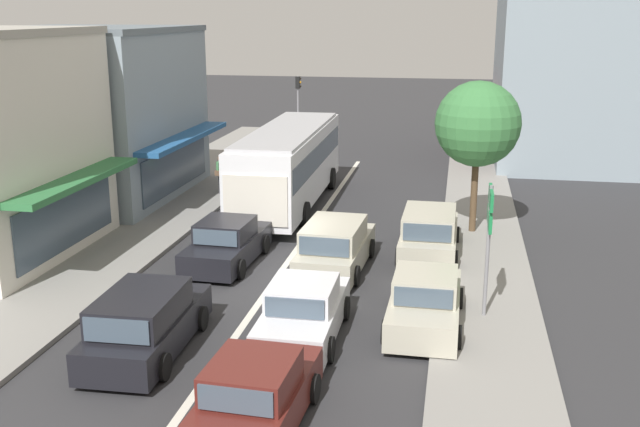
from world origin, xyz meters
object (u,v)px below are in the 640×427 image
(directional_road_sign, at_px, (490,220))
(city_bus, at_px, (289,161))
(pedestrian_with_handbag_near, at_px, (221,172))
(wagon_queue_gap_filler, at_px, (145,323))
(sedan_queue_far_back, at_px, (227,244))
(traffic_light_downstreet, at_px, (298,100))
(sedan_behind_bus_near, at_px, (303,312))
(street_tree_right, at_px, (478,124))
(wagon_adjacent_lane_trail, at_px, (335,247))
(sedan_adjacent_lane_lead, at_px, (254,399))
(parked_wagon_kerb_second, at_px, (429,234))
(parked_sedan_kerb_front, at_px, (425,302))

(directional_road_sign, bearing_deg, city_bus, 125.78)
(pedestrian_with_handbag_near, bearing_deg, wagon_queue_gap_filler, -78.62)
(sedan_queue_far_back, xyz_separation_m, traffic_light_downstreet, (-2.10, 20.51, 2.19))
(sedan_behind_bus_near, height_order, traffic_light_downstreet, traffic_light_downstreet)
(sedan_behind_bus_near, distance_m, wagon_queue_gap_filler, 3.78)
(street_tree_right, bearing_deg, wagon_adjacent_lane_trail, -131.63)
(sedan_behind_bus_near, bearing_deg, sedan_queue_far_back, 125.26)
(city_bus, relative_size, sedan_adjacent_lane_lead, 2.55)
(sedan_queue_far_back, distance_m, pedestrian_with_handbag_near, 9.16)
(sedan_adjacent_lane_lead, height_order, pedestrian_with_handbag_near, pedestrian_with_handbag_near)
(street_tree_right, bearing_deg, parked_wagon_kerb_second, -117.15)
(sedan_behind_bus_near, bearing_deg, wagon_adjacent_lane_trail, 90.52)
(city_bus, relative_size, wagon_adjacent_lane_trail, 2.38)
(wagon_queue_gap_filler, distance_m, directional_road_sign, 8.82)
(sedan_adjacent_lane_lead, bearing_deg, pedestrian_with_handbag_near, 109.74)
(parked_wagon_kerb_second, bearing_deg, street_tree_right, 62.85)
(sedan_queue_far_back, bearing_deg, street_tree_right, 32.06)
(sedan_behind_bus_near, bearing_deg, sedan_adjacent_lane_lead, -90.80)
(wagon_queue_gap_filler, bearing_deg, parked_sedan_kerb_front, 23.21)
(parked_wagon_kerb_second, height_order, directional_road_sign, directional_road_sign)
(parked_wagon_kerb_second, xyz_separation_m, traffic_light_downstreet, (-8.37, 18.48, 2.11))
(wagon_adjacent_lane_trail, distance_m, directional_road_sign, 5.79)
(sedan_queue_far_back, distance_m, parked_wagon_kerb_second, 6.60)
(wagon_adjacent_lane_trail, bearing_deg, sedan_behind_bus_near, -89.48)
(sedan_behind_bus_near, xyz_separation_m, parked_sedan_kerb_front, (2.91, 1.20, 0.00))
(parked_sedan_kerb_front, height_order, traffic_light_downstreet, traffic_light_downstreet)
(city_bus, bearing_deg, sedan_adjacent_lane_lead, -79.37)
(traffic_light_downstreet, bearing_deg, wagon_adjacent_lane_trail, -74.75)
(city_bus, relative_size, street_tree_right, 1.98)
(street_tree_right, bearing_deg, sedan_adjacent_lane_lead, -106.71)
(wagon_adjacent_lane_trail, height_order, street_tree_right, street_tree_right)
(wagon_queue_gap_filler, relative_size, traffic_light_downstreet, 1.08)
(sedan_behind_bus_near, distance_m, directional_road_sign, 5.24)
(sedan_adjacent_lane_lead, distance_m, parked_wagon_kerb_second, 11.70)
(parked_sedan_kerb_front, distance_m, traffic_light_downstreet, 25.85)
(sedan_adjacent_lane_lead, xyz_separation_m, street_tree_right, (4.25, 14.15, 3.33))
(city_bus, distance_m, directional_road_sign, 13.10)
(sedan_queue_far_back, relative_size, pedestrian_with_handbag_near, 2.62)
(wagon_queue_gap_filler, height_order, traffic_light_downstreet, traffic_light_downstreet)
(city_bus, bearing_deg, parked_wagon_kerb_second, -42.71)
(wagon_adjacent_lane_trail, relative_size, sedan_queue_far_back, 1.07)
(pedestrian_with_handbag_near, bearing_deg, sedan_adjacent_lane_lead, -70.26)
(wagon_queue_gap_filler, height_order, parked_sedan_kerb_front, wagon_queue_gap_filler)
(traffic_light_downstreet, height_order, street_tree_right, street_tree_right)
(city_bus, height_order, parked_wagon_kerb_second, city_bus)
(wagon_queue_gap_filler, xyz_separation_m, traffic_light_downstreet, (-2.16, 27.03, 2.11))
(wagon_queue_gap_filler, relative_size, pedestrian_with_handbag_near, 2.79)
(sedan_adjacent_lane_lead, distance_m, parked_sedan_kerb_front, 6.28)
(sedan_behind_bus_near, bearing_deg, city_bus, 104.43)
(traffic_light_downstreet, bearing_deg, parked_sedan_kerb_front, -70.65)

